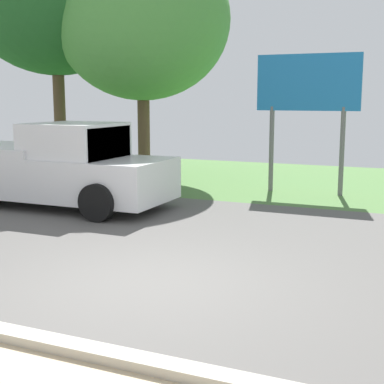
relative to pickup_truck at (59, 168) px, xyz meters
The scene contains 4 objects.
ground_plane 4.48m from the pickup_truck, 13.83° to the right, with size 40.00×22.00×0.20m.
pickup_truck is the anchor object (origin of this frame).
roadside_billboard 6.37m from the pickup_truck, 39.80° to the left, with size 2.60×0.12×3.50m.
tree_center_back 5.85m from the pickup_truck, 92.99° to the left, with size 5.09×5.09×6.96m.
Camera 1 is at (3.42, -6.15, 2.43)m, focal length 51.90 mm.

